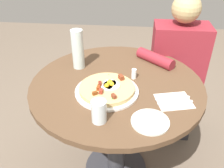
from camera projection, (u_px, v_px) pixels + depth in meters
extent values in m
plane|color=#6B5B4C|center=(116.00, 168.00, 1.77)|extent=(6.00, 6.00, 0.00)
cylinder|color=brown|center=(117.00, 85.00, 1.36)|extent=(0.97, 0.97, 0.03)
cylinder|color=#333338|center=(116.00, 132.00, 1.57)|extent=(0.12, 0.12, 0.72)
cylinder|color=#333338|center=(116.00, 167.00, 1.76)|extent=(0.44, 0.44, 0.02)
cube|color=#2D2D33|center=(170.00, 107.00, 2.00)|extent=(0.32, 0.28, 0.45)
cube|color=maroon|center=(178.00, 57.00, 1.74)|extent=(0.38, 0.22, 0.48)
sphere|color=tan|center=(186.00, 8.00, 1.55)|extent=(0.19, 0.19, 0.19)
cylinder|color=maroon|center=(155.00, 59.00, 1.53)|extent=(0.24, 0.22, 0.07)
cylinder|color=white|center=(107.00, 91.00, 1.27)|extent=(0.34, 0.34, 0.01)
cylinder|color=tan|center=(107.00, 88.00, 1.26)|extent=(0.29, 0.29, 0.02)
cylinder|color=white|center=(112.00, 85.00, 1.27)|extent=(0.09, 0.09, 0.01)
sphere|color=yellow|center=(112.00, 84.00, 1.26)|extent=(0.03, 0.03, 0.03)
cylinder|color=white|center=(110.00, 83.00, 1.28)|extent=(0.07, 0.07, 0.01)
sphere|color=yellow|center=(110.00, 82.00, 1.28)|extent=(0.03, 0.03, 0.03)
cylinder|color=white|center=(107.00, 87.00, 1.25)|extent=(0.06, 0.06, 0.01)
sphere|color=yellow|center=(107.00, 86.00, 1.25)|extent=(0.03, 0.03, 0.03)
cube|color=brown|center=(95.00, 93.00, 1.19)|extent=(0.03, 0.02, 0.02)
cube|color=maroon|center=(100.00, 84.00, 1.26)|extent=(0.02, 0.03, 0.02)
cube|color=brown|center=(121.00, 77.00, 1.31)|extent=(0.04, 0.04, 0.03)
cube|color=brown|center=(114.00, 96.00, 1.17)|extent=(0.03, 0.03, 0.02)
cube|color=maroon|center=(101.00, 91.00, 1.21)|extent=(0.02, 0.03, 0.02)
cube|color=maroon|center=(99.00, 88.00, 1.23)|extent=(0.02, 0.03, 0.02)
cube|color=#387F2D|center=(97.00, 92.00, 1.21)|extent=(0.01, 0.01, 0.00)
cube|color=#387F2D|center=(112.00, 99.00, 1.17)|extent=(0.01, 0.01, 0.00)
cube|color=#387F2D|center=(107.00, 86.00, 1.26)|extent=(0.01, 0.01, 0.00)
cube|color=#387F2D|center=(109.00, 74.00, 1.36)|extent=(0.00, 0.01, 0.00)
cube|color=#387F2D|center=(108.00, 87.00, 1.25)|extent=(0.00, 0.01, 0.00)
cube|color=#387F2D|center=(110.00, 84.00, 1.27)|extent=(0.01, 0.01, 0.00)
cylinder|color=silver|center=(150.00, 122.00, 1.08)|extent=(0.17, 0.17, 0.01)
cube|color=white|center=(174.00, 101.00, 1.21)|extent=(0.20, 0.18, 0.00)
cube|color=silver|center=(173.00, 98.00, 1.22)|extent=(0.18, 0.05, 0.00)
cube|color=silver|center=(175.00, 103.00, 1.19)|extent=(0.18, 0.05, 0.00)
cylinder|color=silver|center=(99.00, 111.00, 1.06)|extent=(0.07, 0.07, 0.11)
cylinder|color=silver|center=(78.00, 49.00, 1.44)|extent=(0.07, 0.07, 0.24)
cylinder|color=white|center=(134.00, 74.00, 1.38)|extent=(0.03, 0.03, 0.06)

